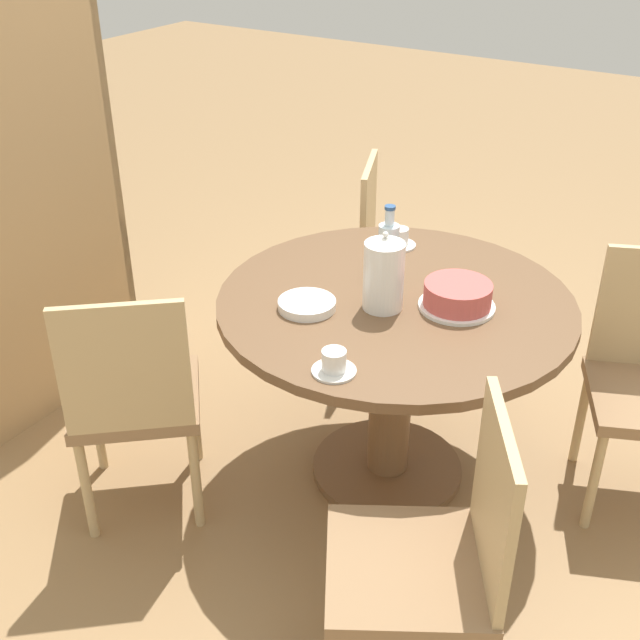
{
  "coord_description": "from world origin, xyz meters",
  "views": [
    {
      "loc": [
        -2.12,
        -1.04,
        2.02
      ],
      "look_at": [
        0.0,
        0.3,
        0.57
      ],
      "focal_mm": 45.0,
      "sensor_mm": 36.0,
      "label": 1
    }
  ],
  "objects_px": {
    "chair_d": "(434,556)",
    "cake_main": "(457,296)",
    "bookshelf": "(11,204)",
    "cup_b": "(399,239)",
    "coffee_pot": "(384,274)",
    "water_bottle": "(388,251)",
    "chair_b": "(396,256)",
    "chair_c": "(134,396)",
    "cup_a": "(334,363)"
  },
  "relations": [
    {
      "from": "chair_b",
      "to": "cup_a",
      "type": "height_order",
      "value": "chair_b"
    },
    {
      "from": "bookshelf",
      "to": "cup_a",
      "type": "xyz_separation_m",
      "value": [
        -0.15,
        -1.54,
        -0.1
      ]
    },
    {
      "from": "bookshelf",
      "to": "cup_b",
      "type": "relative_size",
      "value": 13.73
    },
    {
      "from": "chair_b",
      "to": "chair_c",
      "type": "height_order",
      "value": "same"
    },
    {
      "from": "chair_c",
      "to": "coffee_pot",
      "type": "bearing_deg",
      "value": -179.09
    },
    {
      "from": "water_bottle",
      "to": "cup_b",
      "type": "relative_size",
      "value": 2.12
    },
    {
      "from": "chair_d",
      "to": "bookshelf",
      "type": "height_order",
      "value": "bookshelf"
    },
    {
      "from": "chair_b",
      "to": "coffee_pot",
      "type": "height_order",
      "value": "coffee_pot"
    },
    {
      "from": "coffee_pot",
      "to": "cup_a",
      "type": "xyz_separation_m",
      "value": [
        -0.41,
        -0.07,
        -0.09
      ]
    },
    {
      "from": "water_bottle",
      "to": "cup_b",
      "type": "height_order",
      "value": "water_bottle"
    },
    {
      "from": "chair_b",
      "to": "cake_main",
      "type": "relative_size",
      "value": 3.58
    },
    {
      "from": "water_bottle",
      "to": "bookshelf",
      "type": "bearing_deg",
      "value": 107.53
    },
    {
      "from": "chair_d",
      "to": "cup_a",
      "type": "distance_m",
      "value": 0.59
    },
    {
      "from": "cup_b",
      "to": "cake_main",
      "type": "bearing_deg",
      "value": -130.5
    },
    {
      "from": "chair_b",
      "to": "chair_d",
      "type": "bearing_deg",
      "value": -171.86
    },
    {
      "from": "chair_d",
      "to": "cup_b",
      "type": "distance_m",
      "value": 1.34
    },
    {
      "from": "cake_main",
      "to": "cup_a",
      "type": "bearing_deg",
      "value": 165.24
    },
    {
      "from": "water_bottle",
      "to": "cake_main",
      "type": "relative_size",
      "value": 1.1
    },
    {
      "from": "water_bottle",
      "to": "chair_b",
      "type": "bearing_deg",
      "value": 24.06
    },
    {
      "from": "bookshelf",
      "to": "cup_a",
      "type": "relative_size",
      "value": 13.73
    },
    {
      "from": "chair_c",
      "to": "cup_b",
      "type": "bearing_deg",
      "value": -154.56
    },
    {
      "from": "chair_d",
      "to": "cup_a",
      "type": "height_order",
      "value": "chair_d"
    },
    {
      "from": "chair_d",
      "to": "coffee_pot",
      "type": "bearing_deg",
      "value": -172.3
    },
    {
      "from": "cup_a",
      "to": "cup_b",
      "type": "xyz_separation_m",
      "value": [
        0.87,
        0.24,
        0.0
      ]
    },
    {
      "from": "bookshelf",
      "to": "coffee_pot",
      "type": "height_order",
      "value": "bookshelf"
    },
    {
      "from": "chair_c",
      "to": "coffee_pot",
      "type": "relative_size",
      "value": 3.35
    },
    {
      "from": "coffee_pot",
      "to": "chair_c",
      "type": "bearing_deg",
      "value": 131.59
    },
    {
      "from": "chair_b",
      "to": "cup_b",
      "type": "xyz_separation_m",
      "value": [
        -0.42,
        -0.21,
        0.29
      ]
    },
    {
      "from": "chair_d",
      "to": "water_bottle",
      "type": "distance_m",
      "value": 1.09
    },
    {
      "from": "chair_b",
      "to": "chair_c",
      "type": "relative_size",
      "value": 1.0
    },
    {
      "from": "coffee_pot",
      "to": "water_bottle",
      "type": "relative_size",
      "value": 0.97
    },
    {
      "from": "chair_d",
      "to": "cake_main",
      "type": "relative_size",
      "value": 3.58
    },
    {
      "from": "chair_d",
      "to": "cake_main",
      "type": "height_order",
      "value": "chair_d"
    },
    {
      "from": "water_bottle",
      "to": "cup_a",
      "type": "height_order",
      "value": "water_bottle"
    },
    {
      "from": "water_bottle",
      "to": "cake_main",
      "type": "bearing_deg",
      "value": -100.21
    },
    {
      "from": "cake_main",
      "to": "cup_b",
      "type": "bearing_deg",
      "value": 49.5
    },
    {
      "from": "chair_d",
      "to": "water_bottle",
      "type": "xyz_separation_m",
      "value": [
        0.83,
        0.6,
        0.38
      ]
    },
    {
      "from": "chair_b",
      "to": "bookshelf",
      "type": "distance_m",
      "value": 1.61
    },
    {
      "from": "coffee_pot",
      "to": "bookshelf",
      "type": "bearing_deg",
      "value": 100.05
    },
    {
      "from": "chair_c",
      "to": "chair_d",
      "type": "distance_m",
      "value": 1.14
    },
    {
      "from": "chair_b",
      "to": "cup_a",
      "type": "distance_m",
      "value": 1.39
    },
    {
      "from": "chair_b",
      "to": "water_bottle",
      "type": "bearing_deg",
      "value": -178.46
    },
    {
      "from": "water_bottle",
      "to": "cake_main",
      "type": "distance_m",
      "value": 0.3
    },
    {
      "from": "bookshelf",
      "to": "cake_main",
      "type": "xyz_separation_m",
      "value": [
        0.39,
        -1.68,
        -0.09
      ]
    },
    {
      "from": "chair_c",
      "to": "bookshelf",
      "type": "height_order",
      "value": "bookshelf"
    },
    {
      "from": "chair_c",
      "to": "cup_a",
      "type": "bearing_deg",
      "value": 150.86
    },
    {
      "from": "chair_d",
      "to": "cup_a",
      "type": "relative_size",
      "value": 6.91
    },
    {
      "from": "chair_d",
      "to": "coffee_pot",
      "type": "height_order",
      "value": "coffee_pot"
    },
    {
      "from": "bookshelf",
      "to": "cup_b",
      "type": "xyz_separation_m",
      "value": [
        0.71,
        -1.29,
        -0.1
      ]
    },
    {
      "from": "cake_main",
      "to": "bookshelf",
      "type": "bearing_deg",
      "value": 103.02
    }
  ]
}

